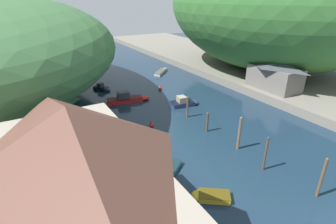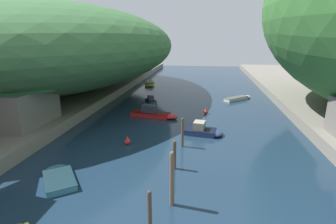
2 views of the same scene
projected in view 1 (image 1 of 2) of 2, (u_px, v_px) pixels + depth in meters
water_surface at (158, 99)px, 40.86m from camera, size 130.00×130.00×0.00m
right_bank at (266, 74)px, 51.60m from camera, size 22.00×120.00×1.26m
hillside_right at (272, 2)px, 48.48m from camera, size 32.87×46.02×24.81m
waterfront_building at (80, 192)px, 12.68m from camera, size 7.18×13.44×9.32m
boathouse_shed at (29, 115)px, 25.38m from camera, size 7.24×7.42×5.56m
right_bank_cottage at (275, 74)px, 40.62m from camera, size 4.68×8.31×4.74m
boat_mid_channel at (185, 102)px, 38.43m from camera, size 4.43×2.60×1.40m
boat_near_quay at (63, 70)px, 55.15m from camera, size 2.48×4.37×1.08m
boat_open_rowboat at (162, 71)px, 54.78m from camera, size 5.08×4.86×0.54m
boat_yellow_tender at (129, 98)px, 39.75m from camera, size 6.66×2.91×1.59m
boat_moored_right at (210, 196)px, 20.73m from camera, size 3.22×2.82×0.50m
boat_navy_launch at (102, 88)px, 44.55m from camera, size 2.60×3.42×1.17m
boat_white_cruiser at (156, 162)px, 24.94m from camera, size 4.16×4.64×0.44m
mooring_post_nearest at (322, 178)px, 20.33m from camera, size 0.25×0.25×3.65m
mooring_post_second at (266, 154)px, 23.60m from camera, size 0.21×0.21×3.44m
mooring_post_middle at (239, 133)px, 26.88m from camera, size 0.30×0.30×3.68m
mooring_post_fourth at (207, 122)px, 30.67m from camera, size 0.29×0.29×2.43m
mooring_post_farthest at (187, 107)px, 34.22m from camera, size 0.26×0.26×2.93m
channel_buoy_near at (160, 88)px, 44.78m from camera, size 0.57×0.57×0.86m
channel_buoy_far at (152, 125)px, 32.00m from camera, size 0.59×0.59×0.89m
person_on_quay at (81, 171)px, 20.48m from camera, size 0.24×0.39×1.69m
person_by_boathouse at (116, 210)px, 16.76m from camera, size 0.35×0.44×1.69m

